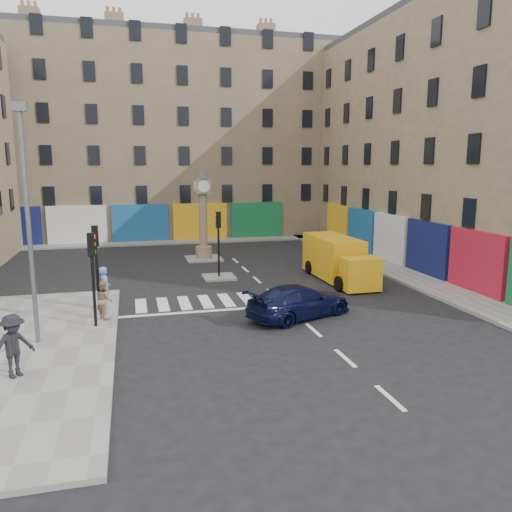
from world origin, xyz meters
name	(u,v)px	position (x,y,z in m)	size (l,w,h in m)	color
ground	(297,316)	(0.00, 0.00, 0.00)	(120.00, 120.00, 0.00)	black
sidewalk_left	(9,354)	(-11.00, -2.00, 0.07)	(7.00, 16.00, 0.15)	gray
sidewalk_right	(373,262)	(8.70, 10.00, 0.07)	(2.60, 30.00, 0.15)	gray
sidewalk_far	(166,242)	(-4.00, 22.20, 0.07)	(32.00, 2.40, 0.15)	gray
island_near	(219,277)	(-2.00, 8.00, 0.06)	(1.80, 1.80, 0.12)	gray
island_far	(204,259)	(-2.00, 14.00, 0.06)	(2.40, 2.40, 0.12)	gray
building_right	(464,141)	(15.00, 10.00, 8.00)	(10.00, 30.00, 16.00)	#968562
building_far	(158,142)	(-4.00, 28.00, 8.50)	(32.00, 10.00, 17.00)	#7F6C54
traffic_light_left_near	(92,264)	(-8.30, 0.20, 2.62)	(0.28, 0.22, 3.70)	black
traffic_light_left_far	(96,254)	(-8.30, 2.60, 2.62)	(0.28, 0.22, 3.70)	black
traffic_light_island	(218,233)	(-2.00, 8.00, 2.59)	(0.28, 0.22, 3.70)	black
lamp_post	(28,213)	(-10.20, -1.20, 4.79)	(0.50, 0.25, 8.30)	#595B60
clock_pillar	(203,208)	(-2.00, 14.00, 3.55)	(1.20, 1.20, 6.10)	#968562
navy_sedan	(299,301)	(0.01, -0.23, 0.70)	(1.96, 4.83, 1.40)	black
yellow_van	(337,259)	(4.43, 6.00, 1.17)	(2.26, 6.52, 2.36)	#ECA413
pedestrian_blue	(105,288)	(-8.00, 2.47, 1.11)	(0.70, 0.46, 1.92)	#5783C7
pedestrian_tan	(104,300)	(-8.00, 1.16, 0.94)	(0.77, 0.60, 1.58)	#95775C
pedestrian_dark	(14,346)	(-10.32, -4.26, 1.12)	(1.25, 0.72, 1.94)	black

